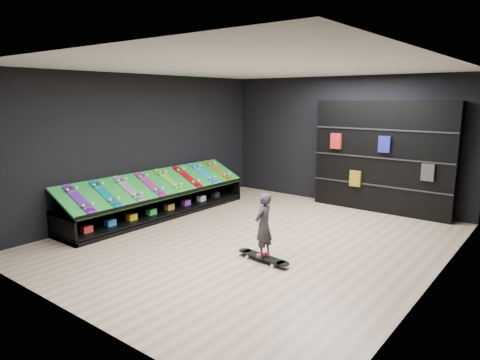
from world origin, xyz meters
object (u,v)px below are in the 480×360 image
Objects in this scene: display_rack at (159,204)px; child at (263,238)px; back_shelving at (383,157)px; floor_skateboard at (263,259)px.

display_rack is 3.37m from child.
display_rack is at bearing -137.28° from back_shelving.
back_shelving is at bearing 173.30° from child.
back_shelving is 5.07× the size of child.
back_shelving is at bearing 91.83° from floor_skateboard.
display_rack is 4.99m from back_shelving.
floor_skateboard is at bearing 0.00° from child.
display_rack is 7.46× the size of child.
back_shelving reaches higher than child.
floor_skateboard is (-0.32, -4.10, -1.18)m from back_shelving.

